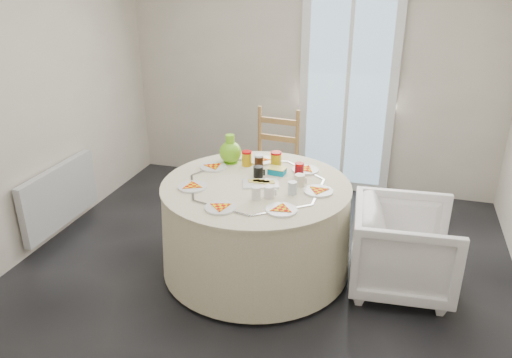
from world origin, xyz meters
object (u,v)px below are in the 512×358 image
(radiator, at_px, (60,196))
(green_pitcher, at_px, (230,150))
(table, at_px, (256,228))
(wooden_chair, at_px, (271,168))
(armchair, at_px, (404,243))

(radiator, height_order, green_pitcher, green_pitcher)
(table, bearing_deg, wooden_chair, 98.12)
(armchair, xyz_separation_m, green_pitcher, (-1.48, 0.31, 0.48))
(table, distance_m, armchair, 1.15)
(radiator, distance_m, green_pitcher, 1.65)
(green_pitcher, bearing_deg, table, -27.88)
(wooden_chair, bearing_deg, green_pitcher, -100.03)
(radiator, distance_m, armchair, 3.02)
(wooden_chair, distance_m, green_pitcher, 0.80)
(radiator, bearing_deg, armchair, 0.00)
(table, bearing_deg, radiator, 178.15)
(wooden_chair, relative_size, armchair, 1.36)
(radiator, relative_size, armchair, 1.31)
(armchair, bearing_deg, wooden_chair, 48.26)
(table, relative_size, armchair, 1.98)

